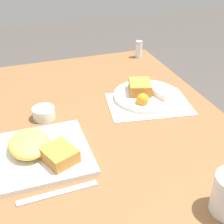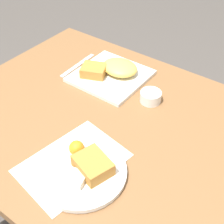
{
  "view_description": "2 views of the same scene",
  "coord_description": "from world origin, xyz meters",
  "px_view_note": "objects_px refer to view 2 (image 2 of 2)",
  "views": [
    {
      "loc": [
        0.84,
        -0.24,
        1.34
      ],
      "look_at": [
        0.03,
        0.04,
        0.81
      ],
      "focal_mm": 50.0,
      "sensor_mm": 36.0,
      "label": 1
    },
    {
      "loc": [
        -0.45,
        0.58,
        1.46
      ],
      "look_at": [
        -0.01,
        -0.01,
        0.81
      ],
      "focal_mm": 50.0,
      "sensor_mm": 36.0,
      "label": 2
    }
  ],
  "objects_px": {
    "plate_square_near": "(112,72)",
    "butter_knife": "(78,65)",
    "plate_oval_far": "(83,169)",
    "sauce_ramekin": "(151,97)"
  },
  "relations": [
    {
      "from": "sauce_ramekin",
      "to": "plate_square_near",
      "type": "bearing_deg",
      "value": -11.46
    },
    {
      "from": "plate_square_near",
      "to": "plate_oval_far",
      "type": "distance_m",
      "value": 0.46
    },
    {
      "from": "butter_knife",
      "to": "plate_oval_far",
      "type": "bearing_deg",
      "value": 40.86
    },
    {
      "from": "sauce_ramekin",
      "to": "butter_knife",
      "type": "height_order",
      "value": "sauce_ramekin"
    },
    {
      "from": "plate_oval_far",
      "to": "sauce_ramekin",
      "type": "bearing_deg",
      "value": -87.77
    },
    {
      "from": "plate_oval_far",
      "to": "plate_square_near",
      "type": "bearing_deg",
      "value": -63.23
    },
    {
      "from": "plate_oval_far",
      "to": "sauce_ramekin",
      "type": "relative_size",
      "value": 3.35
    },
    {
      "from": "plate_square_near",
      "to": "butter_knife",
      "type": "xyz_separation_m",
      "value": [
        0.16,
        0.02,
        -0.02
      ]
    },
    {
      "from": "plate_square_near",
      "to": "plate_oval_far",
      "type": "bearing_deg",
      "value": 116.77
    },
    {
      "from": "plate_square_near",
      "to": "plate_oval_far",
      "type": "xyz_separation_m",
      "value": [
        -0.21,
        0.41,
        -0.0
      ]
    }
  ]
}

